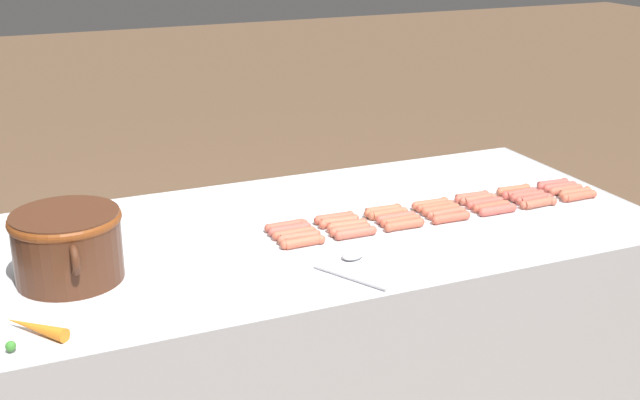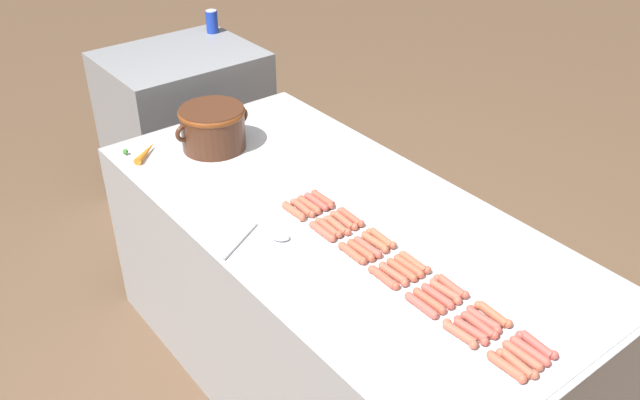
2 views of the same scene
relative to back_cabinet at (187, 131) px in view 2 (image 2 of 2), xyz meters
The scene contains 42 objects.
ground_plane 1.66m from the back_cabinet, 97.92° to the right, with size 20.00×20.00×0.00m, color brown.
griddle_counter 1.60m from the back_cabinet, 97.92° to the right, with size 0.96×2.00×0.83m.
back_cabinet is the anchor object (origin of this frame).
hot_dog_0 2.49m from the back_cabinet, 98.03° to the right, with size 0.03×0.13×0.03m.
hot_dog_1 2.33m from the back_cabinet, 98.66° to the right, with size 0.03×0.13×0.03m.
hot_dog_2 2.19m from the back_cabinet, 99.29° to the right, with size 0.03×0.13×0.03m.
hot_dog_3 2.03m from the back_cabinet, 100.03° to the right, with size 0.03×0.13×0.03m.
hot_dog_4 1.88m from the back_cabinet, 100.75° to the right, with size 0.03×0.13×0.03m.
hot_dog_5 1.73m from the back_cabinet, 101.76° to the right, with size 0.03×0.13×0.03m.
hot_dog_6 1.58m from the back_cabinet, 103.07° to the right, with size 0.03×0.13×0.03m.
hot_dog_7 2.50m from the back_cabinet, 97.29° to the right, with size 0.03×0.13×0.03m.
hot_dog_8 2.34m from the back_cabinet, 97.78° to the right, with size 0.03×0.13×0.03m.
hot_dog_9 2.18m from the back_cabinet, 98.41° to the right, with size 0.03×0.13×0.03m.
hot_dog_10 2.03m from the back_cabinet, 98.98° to the right, with size 0.03×0.13×0.03m.
hot_dog_11 1.88m from the back_cabinet, 99.71° to the right, with size 0.03×0.13×0.03m.
hot_dog_12 1.72m from the back_cabinet, 100.80° to the right, with size 0.03×0.13×0.03m.
hot_dog_13 1.58m from the back_cabinet, 101.70° to the right, with size 0.03×0.13×0.03m.
hot_dog_14 2.48m from the back_cabinet, 96.51° to the right, with size 0.03×0.13×0.03m.
hot_dog_15 2.34m from the back_cabinet, 96.92° to the right, with size 0.03×0.13×0.03m.
hot_dog_16 2.18m from the back_cabinet, 97.49° to the right, with size 0.03×0.13×0.03m.
hot_dog_17 2.03m from the back_cabinet, 98.00° to the right, with size 0.03×0.13×0.03m.
hot_dog_18 1.88m from the back_cabinet, 98.83° to the right, with size 0.03×0.13×0.03m.
hot_dog_19 1.72m from the back_cabinet, 99.67° to the right, with size 0.03×0.13×0.03m.
hot_dog_20 1.57m from the back_cabinet, 100.57° to the right, with size 0.03×0.13×0.03m.
hot_dog_21 2.48m from the back_cabinet, 95.81° to the right, with size 0.03×0.13×0.03m.
hot_dog_22 2.32m from the back_cabinet, 96.25° to the right, with size 0.03×0.13×0.03m.
hot_dog_23 2.17m from the back_cabinet, 96.56° to the right, with size 0.03×0.13×0.03m.
hot_dog_24 2.02m from the back_cabinet, 97.12° to the right, with size 0.03×0.13×0.03m.
hot_dog_25 1.86m from the back_cabinet, 97.69° to the right, with size 0.03×0.13×0.03m.
hot_dog_26 1.71m from the back_cabinet, 98.46° to the right, with size 0.03×0.13×0.03m.
hot_dog_27 1.56m from the back_cabinet, 99.36° to the right, with size 0.03×0.13×0.03m.
hot_dog_28 2.47m from the back_cabinet, 95.03° to the right, with size 0.03×0.13×0.03m.
hot_dog_29 2.32m from the back_cabinet, 95.30° to the right, with size 0.03×0.13×0.03m.
hot_dog_30 2.17m from the back_cabinet, 95.75° to the right, with size 0.03×0.13×0.03m.
hot_dog_31 2.02m from the back_cabinet, 96.27° to the right, with size 0.03×0.13×0.03m.
hot_dog_32 1.86m from the back_cabinet, 96.70° to the right, with size 0.03×0.13×0.03m.
hot_dog_33 1.70m from the back_cabinet, 97.34° to the right, with size 0.03×0.13×0.03m.
hot_dog_34 1.56m from the back_cabinet, 98.19° to the right, with size 0.03×0.13×0.03m.
bean_pot 1.05m from the back_cabinet, 109.32° to the right, with size 0.34×0.27×0.18m.
serving_spoon 1.69m from the back_cabinet, 108.10° to the right, with size 0.25×0.16×0.02m.
carrot 1.03m from the back_cabinet, 126.56° to the right, with size 0.15×0.13×0.03m.
soda_can 0.63m from the back_cabinet, 29.42° to the left, with size 0.07×0.07×0.13m.
Camera 2 is at (-1.30, -1.56, 2.18)m, focal length 38.44 mm.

